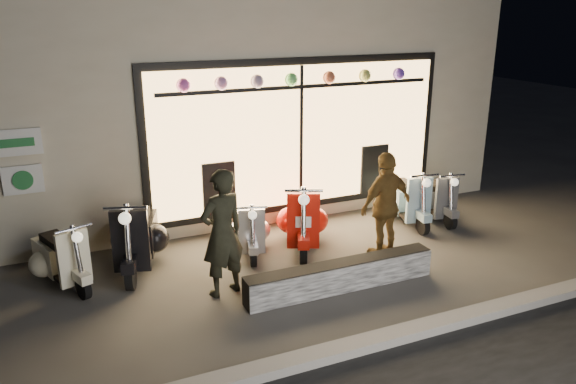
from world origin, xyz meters
The scene contains 12 objects.
ground centered at (0.00, 0.00, 0.00)m, with size 40.00×40.00×0.00m, color #383533.
kerb centered at (0.00, -2.00, 0.06)m, with size 40.00×0.25×0.12m, color slate.
shop_building centered at (0.00, 4.98, 2.10)m, with size 10.20×6.23×4.20m.
graffiti_barrier centered at (0.21, -0.65, 0.20)m, with size 2.73×0.28×0.40m, color black.
scooter_silver centered at (-0.46, 1.11, 0.35)m, with size 0.61×1.23×0.88m.
scooter_red centered at (0.41, 1.01, 0.44)m, with size 0.90×1.50×1.10m.
scooter_black centered at (-2.16, 1.27, 0.45)m, with size 0.81×1.57×1.12m.
scooter_cream centered at (-3.25, 1.12, 0.38)m, with size 0.73×1.32×0.95m.
scooter_blue centered at (2.53, 1.21, 0.40)m, with size 0.58×1.40×0.99m.
scooter_grey centered at (3.09, 1.17, 0.37)m, with size 0.53×1.30×0.93m.
man centered at (-1.27, -0.11, 0.87)m, with size 0.63×0.42×1.74m, color black.
woman centered at (1.35, 0.06, 0.82)m, with size 0.96×0.40×1.64m, color brown.
Camera 1 is at (-3.20, -6.65, 3.66)m, focal length 35.00 mm.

